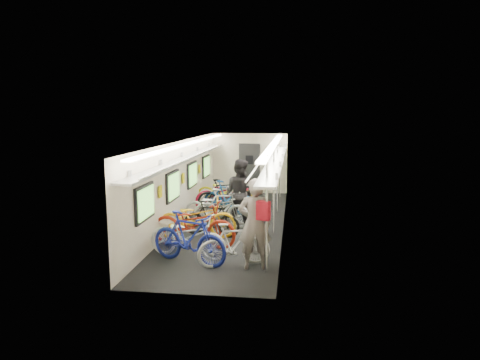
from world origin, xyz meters
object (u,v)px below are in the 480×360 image
(passenger_near, at_px, (255,224))
(bicycle_0, at_px, (187,236))
(passenger_mid, at_px, (240,193))
(bicycle_1, at_px, (189,238))
(backpack, at_px, (263,211))

(passenger_near, bearing_deg, bicycle_0, -26.18)
(passenger_near, height_order, passenger_mid, passenger_mid)
(passenger_near, relative_size, passenger_mid, 0.99)
(bicycle_1, relative_size, passenger_near, 0.99)
(bicycle_0, bearing_deg, bicycle_1, -147.44)
(bicycle_0, bearing_deg, backpack, -97.71)
(bicycle_1, distance_m, backpack, 1.79)
(bicycle_0, distance_m, backpack, 2.02)
(bicycle_0, distance_m, passenger_mid, 3.06)
(passenger_mid, height_order, backpack, passenger_mid)
(backpack, bearing_deg, passenger_near, 153.52)
(bicycle_0, bearing_deg, passenger_near, -93.33)
(passenger_near, distance_m, backpack, 0.44)
(bicycle_0, relative_size, passenger_near, 0.99)
(passenger_near, bearing_deg, bicycle_1, -13.59)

